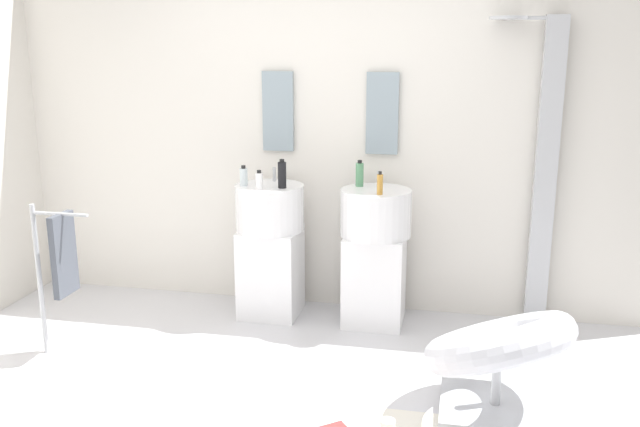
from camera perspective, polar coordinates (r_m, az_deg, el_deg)
The scene contains 14 objects.
ground_plane at distance 3.72m, azimuth -4.19°, elevation -16.64°, with size 4.80×3.60×0.04m, color silver.
rear_partition at distance 4.84m, azimuth 0.95°, elevation 7.20°, with size 4.80×0.10×2.60m, color silver.
pedestal_sink_left at distance 4.77m, azimuth -4.17°, elevation -2.68°, with size 0.47×0.47×1.04m.
pedestal_sink_right at distance 4.63m, azimuth 4.62°, elevation -3.21°, with size 0.47×0.47×1.04m.
vanity_mirror_left at distance 4.84m, azimuth -3.53°, elevation 8.53°, with size 0.22×0.03×0.55m, color #8C9EA8.
vanity_mirror_right at distance 4.70m, azimuth 5.24°, elevation 8.33°, with size 0.22×0.03×0.55m, color #8C9EA8.
shower_column at distance 4.69m, azimuth 18.19°, elevation 3.58°, with size 0.49×0.24×2.05m.
lounge_chair at distance 3.65m, azimuth 14.69°, elevation -11.16°, with size 1.10×1.10×0.65m.
towel_rack at distance 4.37m, azimuth -20.94°, elevation -3.46°, with size 0.37×0.22×0.95m.
soap_bottle_clear at distance 4.65m, azimuth -6.41°, elevation 3.09°, with size 0.05×0.05×0.14m.
soap_bottle_amber at distance 4.37m, azimuth 5.04°, elevation 2.48°, with size 0.04×0.04×0.15m.
soap_bottle_white at distance 4.54m, azimuth -5.11°, elevation 2.76°, with size 0.05×0.05×0.13m.
soap_bottle_green at distance 4.61m, azimuth 3.33°, elevation 3.30°, with size 0.05×0.05×0.18m.
soap_bottle_black at distance 4.55m, azimuth -3.19°, elevation 3.27°, with size 0.06×0.06×0.19m.
Camera 1 is at (0.91, -3.07, 1.87)m, focal length 38.25 mm.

